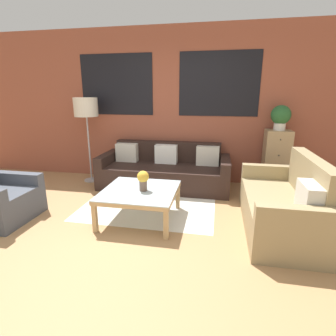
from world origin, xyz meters
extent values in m
plane|color=#AD7F51|center=(0.00, 0.00, 0.00)|extent=(16.00, 16.00, 0.00)
cube|color=brown|center=(0.00, 2.44, 1.40)|extent=(8.40, 0.08, 2.80)
cube|color=black|center=(-0.95, 2.39, 1.80)|extent=(1.40, 0.01, 1.10)
cube|color=black|center=(0.95, 2.39, 1.80)|extent=(1.40, 0.01, 1.10)
cube|color=silver|center=(0.01, 1.20, 0.00)|extent=(1.97, 1.75, 0.00)
cube|color=black|center=(0.06, 1.82, 0.20)|extent=(1.97, 0.72, 0.40)
cube|color=black|center=(0.06, 2.26, 0.39)|extent=(1.97, 0.16, 0.78)
cube|color=black|center=(-1.00, 1.90, 0.29)|extent=(0.16, 0.88, 0.58)
cube|color=black|center=(1.13, 1.90, 0.29)|extent=(0.16, 0.88, 0.58)
cube|color=beige|center=(-0.69, 2.10, 0.57)|extent=(0.40, 0.16, 0.34)
cube|color=white|center=(0.06, 2.10, 0.57)|extent=(0.40, 0.16, 0.34)
cube|color=beige|center=(0.82, 2.10, 0.57)|extent=(0.40, 0.16, 0.34)
cube|color=#99845B|center=(1.69, 0.69, 0.21)|extent=(0.64, 1.38, 0.42)
cube|color=#99845B|center=(2.09, 0.69, 0.46)|extent=(0.16, 1.38, 0.92)
cube|color=#99845B|center=(1.77, 1.45, 0.31)|extent=(0.80, 0.14, 0.62)
cube|color=#99845B|center=(1.77, -0.08, 0.31)|extent=(0.80, 0.14, 0.62)
cube|color=beige|center=(1.93, 0.21, 0.59)|extent=(0.16, 0.40, 0.34)
cube|color=#474C56|center=(-1.74, 0.24, 0.20)|extent=(0.64, 0.53, 0.40)
cube|color=#474C56|center=(-1.82, 0.57, 0.28)|extent=(0.80, 0.14, 0.56)
cube|color=silver|center=(0.01, 0.61, 0.41)|extent=(0.96, 0.96, 0.01)
cube|color=tan|center=(0.01, 0.15, 0.38)|extent=(0.96, 0.05, 0.05)
cube|color=tan|center=(0.01, 1.06, 0.38)|extent=(0.96, 0.05, 0.05)
cube|color=tan|center=(-0.45, 0.61, 0.38)|extent=(0.05, 0.96, 0.05)
cube|color=tan|center=(0.46, 0.61, 0.38)|extent=(0.05, 0.96, 0.05)
cube|color=tan|center=(-0.44, 0.16, 0.20)|extent=(0.06, 0.05, 0.41)
cube|color=tan|center=(0.45, 0.16, 0.20)|extent=(0.06, 0.05, 0.41)
cube|color=tan|center=(-0.44, 1.05, 0.20)|extent=(0.06, 0.06, 0.41)
cube|color=tan|center=(0.45, 1.05, 0.20)|extent=(0.06, 0.06, 0.41)
cylinder|color=#B2B2B7|center=(-1.41, 2.01, 0.01)|extent=(0.28, 0.28, 0.02)
cylinder|color=#B2B2B7|center=(-1.41, 2.01, 0.63)|extent=(0.03, 0.03, 1.22)
cylinder|color=beige|center=(-1.41, 2.01, 1.41)|extent=(0.43, 0.43, 0.34)
cube|color=tan|center=(1.99, 2.17, 0.52)|extent=(0.41, 0.37, 1.05)
sphere|color=#38332D|center=(1.99, 1.98, 0.92)|extent=(0.02, 0.02, 0.02)
sphere|color=#38332D|center=(1.99, 1.98, 0.66)|extent=(0.02, 0.02, 0.02)
sphere|color=#38332D|center=(1.99, 1.98, 0.39)|extent=(0.02, 0.02, 0.02)
sphere|color=#38332D|center=(1.99, 1.98, 0.13)|extent=(0.02, 0.02, 0.02)
cylinder|color=silver|center=(1.99, 2.17, 1.11)|extent=(0.19, 0.19, 0.12)
sphere|color=#285B2D|center=(1.99, 2.17, 1.30)|extent=(0.32, 0.32, 0.32)
cylinder|color=brown|center=(0.06, 0.59, 0.49)|extent=(0.10, 0.10, 0.14)
sphere|color=gold|center=(0.06, 0.59, 0.61)|extent=(0.15, 0.15, 0.15)
camera|label=1|loc=(0.99, -2.51, 1.63)|focal=28.00mm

